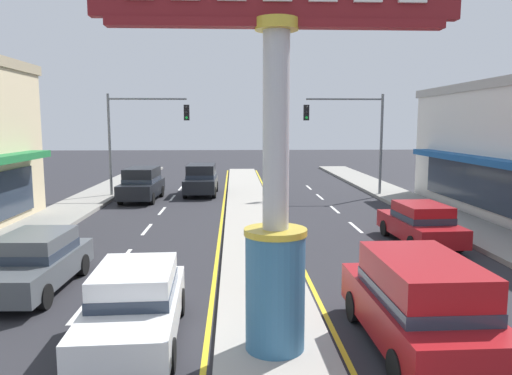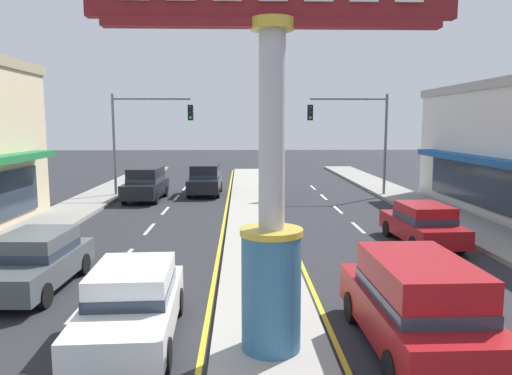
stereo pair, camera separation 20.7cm
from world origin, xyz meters
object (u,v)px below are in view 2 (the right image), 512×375
Objects in this scene: traffic_light_right_side at (357,127)px; sedan_far_left_oncoming at (36,260)px; suv_kerb_right at (416,303)px; suv_mid_left_lane at (146,183)px; district_sign at (272,151)px; suv_near_right_lane at (205,179)px; traffic_light_left_side at (143,127)px; sedan_near_left_lane at (423,224)px; sedan_far_right_lane at (132,302)px.

traffic_light_right_side is 20.79m from sedan_far_left_oncoming.
suv_mid_left_lane is at bearing 114.81° from suv_kerb_right.
suv_mid_left_lane is (-6.12, 19.39, -2.96)m from district_sign.
traffic_light_right_side is (6.41, 20.24, 0.30)m from district_sign.
traffic_light_right_side is 1.34× the size of suv_kerb_right.
suv_near_right_lane and suv_mid_left_lane have the same top height.
traffic_light_right_side is 1.33× the size of suv_mid_left_lane.
traffic_light_left_side is 3.47m from suv_mid_left_lane.
traffic_light_left_side reaches higher than sedan_far_left_oncoming.
traffic_light_left_side is 1.34× the size of suv_kerb_right.
suv_near_right_lane reaches higher than sedan_near_left_lane.
traffic_light_left_side is 20.36m from sedan_far_right_lane.
suv_near_right_lane is at bearing 104.69° from suv_kerb_right.
sedan_far_right_lane and sedan_near_left_lane have the same top height.
district_sign is 4.09m from suv_kerb_right.
sedan_far_right_lane is (-9.23, -19.45, -3.46)m from traffic_light_right_side.
suv_near_right_lane is 17.88m from sedan_far_left_oncoming.
sedan_near_left_lane and sedan_far_left_oncoming have the same top height.
suv_near_right_lane is 1.05× the size of sedan_near_left_lane.
suv_kerb_right is (5.64, -21.53, 0.00)m from suv_near_right_lane.
district_sign reaches higher than sedan_near_left_lane.
district_sign is at bearing -107.57° from traffic_light_right_side.
suv_near_right_lane and suv_kerb_right have the same top height.
district_sign is at bearing -179.11° from suv_kerb_right.
sedan_near_left_lane is at bearing -43.87° from traffic_light_left_side.
suv_near_right_lane is 1.06× the size of sedan_far_right_lane.
traffic_light_right_side is 1.42× the size of sedan_far_right_lane.
district_sign is 1.62× the size of suv_near_right_lane.
district_sign is 1.71× the size of sedan_near_left_lane.
traffic_light_right_side reaches higher than sedan_near_left_lane.
suv_kerb_right is at bearing -100.06° from traffic_light_right_side.
district_sign is 10.92m from sedan_near_left_lane.
suv_near_right_lane is at bearing 171.75° from traffic_light_right_side.
suv_mid_left_lane and suv_kerb_right have the same top height.
sedan_near_left_lane is at bearing 54.16° from district_sign.
sedan_far_right_lane is at bearing -90.01° from suv_near_right_lane.
sedan_far_right_lane is at bearing -139.31° from sedan_near_left_lane.
traffic_light_right_side reaches higher than sedan_far_left_oncoming.
traffic_light_right_side is (12.81, -0.29, 0.00)m from traffic_light_left_side.
sedan_far_right_lane is 18.89m from suv_mid_left_lane.
sedan_near_left_lane is at bearing 68.62° from suv_kerb_right.
traffic_light_right_side reaches higher than suv_mid_left_lane.
suv_kerb_right is (9.23, -20.48, -3.26)m from traffic_light_left_side.
traffic_light_left_side reaches higher than sedan_near_left_lane.
traffic_light_right_side is 1.41× the size of sedan_near_left_lane.
suv_near_right_lane is (-9.23, 1.34, -3.26)m from traffic_light_right_side.
district_sign is 21.96m from suv_near_right_lane.
suv_near_right_lane reaches higher than sedan_far_right_lane.
traffic_light_right_side is at bearing 79.94° from suv_kerb_right.
sedan_near_left_lane is at bearing -91.38° from traffic_light_right_side.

